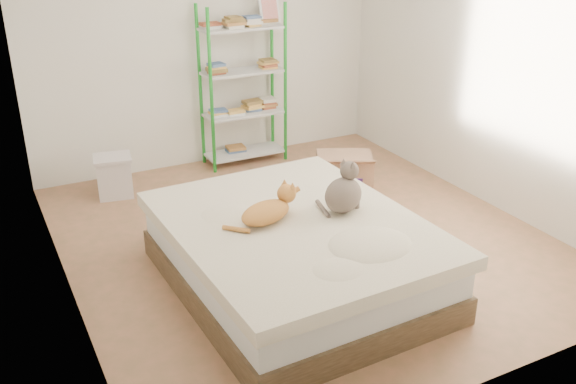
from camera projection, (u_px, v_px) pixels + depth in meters
room at (304, 88)px, 4.93m from camera, size 3.81×4.21×2.61m
bed at (295, 254)px, 4.65m from camera, size 1.73×2.13×0.53m
orange_cat at (266, 210)px, 4.49m from camera, size 0.53×0.38×0.19m
grey_cat at (343, 188)px, 4.62m from camera, size 0.41×0.38×0.38m
shelf_unit at (244, 82)px, 6.75m from camera, size 0.89×0.36×1.74m
cardboard_box at (344, 173)px, 6.28m from camera, size 0.67×0.69×0.43m
white_bin at (114, 176)px, 6.17m from camera, size 0.40×0.36×0.41m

